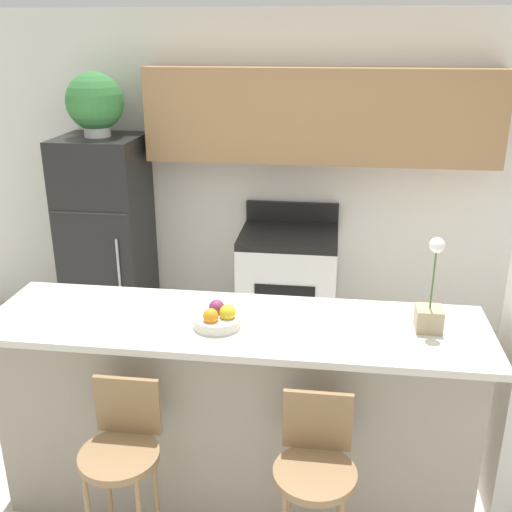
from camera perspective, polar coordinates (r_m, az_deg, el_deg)
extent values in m
plane|color=beige|center=(3.52, -1.78, -21.79)|extent=(14.00, 14.00, 0.00)
cube|color=white|center=(4.93, 2.26, 7.71)|extent=(5.60, 0.06, 2.55)
cube|color=#9E754C|center=(4.64, 6.20, 13.15)|extent=(2.65, 0.32, 0.70)
cube|color=white|center=(4.69, 3.55, 11.37)|extent=(0.74, 0.28, 0.12)
cube|color=gray|center=(3.20, -1.88, -15.00)|extent=(2.31, 0.55, 1.02)
cube|color=beige|center=(2.92, -2.00, -6.53)|extent=(2.43, 0.67, 0.04)
cube|color=black|center=(5.11, -13.75, -0.94)|extent=(0.63, 0.63, 1.10)
cube|color=black|center=(4.88, -14.54, 7.94)|extent=(0.63, 0.63, 0.52)
cube|color=#333333|center=(4.66, -15.68, 3.95)|extent=(0.60, 0.01, 0.01)
cylinder|color=#B2B2B7|center=(4.73, -12.90, -1.88)|extent=(0.02, 0.02, 0.61)
cube|color=white|center=(4.83, 3.06, -3.21)|extent=(0.76, 0.66, 0.85)
cube|color=black|center=(4.67, 3.16, 1.91)|extent=(0.76, 0.66, 0.06)
cube|color=black|center=(4.93, 3.47, 4.25)|extent=(0.76, 0.04, 0.16)
cube|color=black|center=(4.51, 2.72, -4.40)|extent=(0.45, 0.01, 0.27)
cylinder|color=olive|center=(2.78, -12.92, -18.10)|extent=(0.35, 0.35, 0.03)
cube|color=olive|center=(2.80, -12.12, -13.74)|extent=(0.30, 0.02, 0.28)
cylinder|color=olive|center=(3.11, -13.76, -21.36)|extent=(0.02, 0.02, 0.63)
cylinder|color=olive|center=(3.05, -9.44, -22.05)|extent=(0.02, 0.02, 0.63)
cylinder|color=olive|center=(2.64, 5.62, -19.97)|extent=(0.35, 0.35, 0.03)
cube|color=olive|center=(2.67, 5.87, -15.32)|extent=(0.30, 0.02, 0.28)
cylinder|color=silver|center=(4.83, -14.87, 11.52)|extent=(0.20, 0.20, 0.10)
sphere|color=#387F3D|center=(4.80, -15.11, 14.03)|extent=(0.43, 0.43, 0.43)
cube|color=tan|center=(2.92, 16.13, -5.77)|extent=(0.12, 0.12, 0.11)
cylinder|color=#386633|center=(2.84, 16.52, -2.15)|extent=(0.01, 0.01, 0.29)
sphere|color=white|center=(2.79, 16.86, 0.99)|extent=(0.07, 0.07, 0.07)
cylinder|color=silver|center=(2.86, -3.71, -6.23)|extent=(0.23, 0.23, 0.05)
sphere|color=gold|center=(2.83, -2.73, -5.40)|extent=(0.08, 0.08, 0.08)
sphere|color=#7A2D56|center=(2.88, -3.77, -4.90)|extent=(0.08, 0.08, 0.08)
sphere|color=orange|center=(2.80, -4.33, -5.74)|extent=(0.07, 0.07, 0.07)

